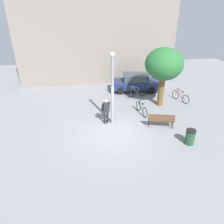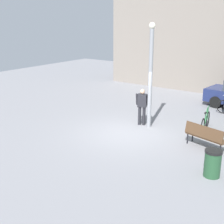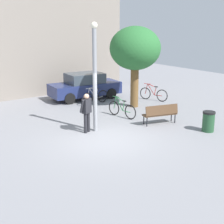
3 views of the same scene
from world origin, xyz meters
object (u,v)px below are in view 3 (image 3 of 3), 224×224
at_px(person_by_lamppost, 87,110).
at_px(trash_bin, 208,121).
at_px(bicycle_green, 122,109).
at_px(plaza_tree, 135,49).
at_px(bicycle_red, 153,94).
at_px(lamppost, 95,74).
at_px(parked_car_navy, 85,86).
at_px(park_bench, 161,113).
at_px(bicycle_silver, 95,97).

xyz_separation_m(person_by_lamppost, trash_bin, (4.27, -2.91, -0.52)).
bearing_deg(bicycle_green, plaza_tree, 34.39).
height_order(person_by_lamppost, plaza_tree, plaza_tree).
height_order(bicycle_red, bicycle_green, same).
distance_m(lamppost, bicycle_green, 3.20).
bearing_deg(parked_car_navy, bicycle_red, -41.80).
relative_size(park_bench, trash_bin, 1.91).
distance_m(bicycle_red, trash_bin, 5.97).
bearing_deg(parked_car_navy, trash_bin, -82.76).
bearing_deg(lamppost, park_bench, -17.83).
xyz_separation_m(park_bench, plaza_tree, (1.07, 3.19, 2.58)).
distance_m(person_by_lamppost, park_bench, 3.48).
distance_m(bicycle_red, parked_car_navy, 4.12).
distance_m(bicycle_green, bicycle_silver, 3.06).
xyz_separation_m(park_bench, parked_car_navy, (-0.11, 6.44, 0.23)).
bearing_deg(bicycle_red, park_bench, -128.57).
height_order(plaza_tree, trash_bin, plaza_tree).
bearing_deg(park_bench, person_by_lamppost, 163.52).
distance_m(person_by_lamppost, bicycle_green, 2.85).
height_order(bicycle_green, bicycle_silver, same).
bearing_deg(parked_car_navy, bicycle_green, -97.67).
bearing_deg(parked_car_navy, person_by_lamppost, -120.49).
height_order(bicycle_red, trash_bin, bicycle_red).
distance_m(person_by_lamppost, trash_bin, 5.20).
relative_size(lamppost, bicycle_red, 2.66).
distance_m(plaza_tree, parked_car_navy, 4.17).
relative_size(park_bench, plaza_tree, 0.39).
distance_m(bicycle_silver, trash_bin, 7.05).
height_order(bicycle_green, parked_car_navy, parked_car_navy).
distance_m(park_bench, trash_bin, 2.16).
relative_size(plaza_tree, bicycle_silver, 2.39).
bearing_deg(parked_car_navy, bicycle_silver, -97.83).
xyz_separation_m(plaza_tree, trash_bin, (-0.11, -5.12, -2.68)).
bearing_deg(bicycle_green, trash_bin, -66.94).
distance_m(bicycle_green, parked_car_navy, 4.52).
distance_m(parked_car_navy, trash_bin, 8.44).
bearing_deg(plaza_tree, person_by_lamppost, -153.24).
height_order(lamppost, person_by_lamppost, lamppost).
relative_size(bicycle_red, trash_bin, 1.96).
xyz_separation_m(bicycle_red, trash_bin, (-1.99, -5.63, 0.06)).
relative_size(person_by_lamppost, bicycle_red, 0.98).
bearing_deg(trash_bin, park_bench, 116.39).
distance_m(person_by_lamppost, bicycle_silver, 5.06).
relative_size(person_by_lamppost, bicycle_silver, 0.92).
bearing_deg(trash_bin, bicycle_green, 113.06).
relative_size(plaza_tree, trash_bin, 4.95).
height_order(lamppost, park_bench, lamppost).
height_order(person_by_lamppost, parked_car_navy, person_by_lamppost).
xyz_separation_m(lamppost, parked_car_navy, (2.81, 5.50, -1.68)).
distance_m(park_bench, bicycle_red, 4.74).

